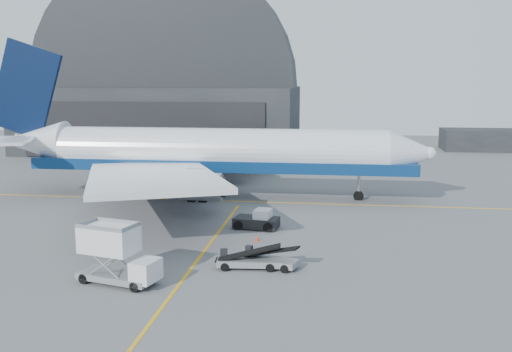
# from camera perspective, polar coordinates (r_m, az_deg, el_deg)

# --- Properties ---
(ground) EXTENTS (200.00, 200.00, 0.00)m
(ground) POSITION_cam_1_polar(r_m,az_deg,el_deg) (44.84, -5.54, -7.94)
(ground) COLOR #565659
(ground) RESTS_ON ground
(taxi_lines) EXTENTS (80.00, 42.12, 0.02)m
(taxi_lines) POSITION_cam_1_polar(r_m,az_deg,el_deg) (56.78, -2.63, -4.11)
(taxi_lines) COLOR gold
(taxi_lines) RESTS_ON ground
(hangar) EXTENTS (50.00, 28.30, 28.00)m
(hangar) POSITION_cam_1_polar(r_m,az_deg,el_deg) (111.27, -9.09, 7.51)
(hangar) COLOR black
(hangar) RESTS_ON ground
(distant_bldg_a) EXTENTS (14.00, 8.00, 4.00)m
(distant_bldg_a) POSITION_cam_1_polar(r_m,az_deg,el_deg) (117.77, 21.42, 2.42)
(distant_bldg_a) COLOR black
(distant_bldg_a) RESTS_ON ground
(airliner) EXTENTS (52.53, 50.94, 18.43)m
(airliner) POSITION_cam_1_polar(r_m,az_deg,el_deg) (66.27, -5.33, 2.38)
(airliner) COLOR white
(airliner) RESTS_ON ground
(catering_truck) EXTENTS (5.97, 3.42, 3.87)m
(catering_truck) POSITION_cam_1_polar(r_m,az_deg,el_deg) (39.45, -13.86, -7.68)
(catering_truck) COLOR gray
(catering_truck) RESTS_ON ground
(pushback_tug) EXTENTS (4.30, 2.91, 1.85)m
(pushback_tug) POSITION_cam_1_polar(r_m,az_deg,el_deg) (52.41, 0.17, -4.50)
(pushback_tug) COLOR black
(pushback_tug) RESTS_ON ground
(belt_loader_a) EXTENTS (4.78, 1.96, 1.80)m
(belt_loader_a) POSITION_cam_1_polar(r_m,az_deg,el_deg) (41.68, -0.89, -8.47)
(belt_loader_a) COLOR gray
(belt_loader_a) RESTS_ON ground
(belt_loader_b) EXTENTS (4.74, 2.71, 1.78)m
(belt_loader_b) POSITION_cam_1_polar(r_m,az_deg,el_deg) (41.98, 1.15, -8.35)
(belt_loader_b) COLOR gray
(belt_loader_b) RESTS_ON ground
(traffic_cone) EXTENTS (0.34, 0.34, 0.49)m
(traffic_cone) POSITION_cam_1_polar(r_m,az_deg,el_deg) (48.48, 0.09, -6.25)
(traffic_cone) COLOR #FB3107
(traffic_cone) RESTS_ON ground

